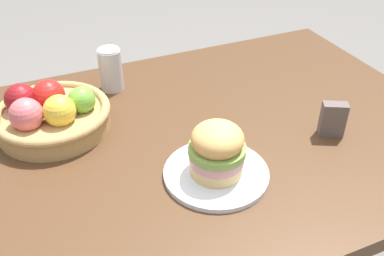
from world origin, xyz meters
The scene contains 6 objects.
dining_table centered at (0.00, 0.00, 0.65)m, with size 1.40×0.90×0.75m.
plate centered at (0.02, -0.16, 0.76)m, with size 0.23×0.23×0.01m, color white.
sandwich centered at (0.02, -0.16, 0.82)m, with size 0.12×0.12×0.12m.
soda_can centered at (-0.09, 0.31, 0.81)m, with size 0.07×0.07×0.13m.
fruit_basket centered at (-0.28, 0.17, 0.80)m, with size 0.29×0.29×0.12m.
napkin_holder centered at (0.35, -0.13, 0.80)m, with size 0.06×0.03×0.09m, color #594C47.
Camera 1 is at (-0.33, -0.82, 1.41)m, focal length 41.34 mm.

